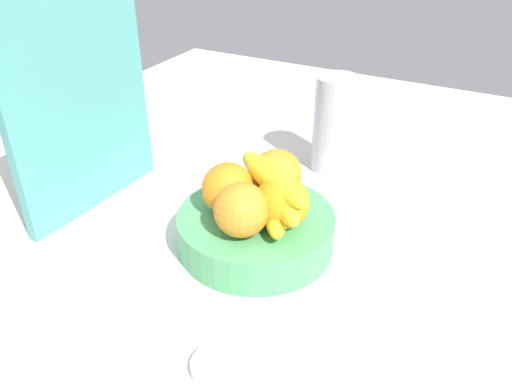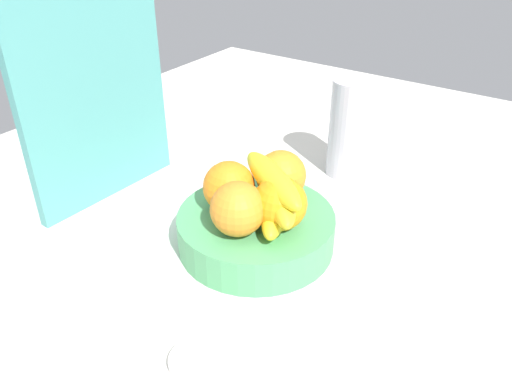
% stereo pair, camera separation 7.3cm
% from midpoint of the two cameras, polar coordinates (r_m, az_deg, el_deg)
% --- Properties ---
extents(ground_plane, '(1.80, 1.40, 0.03)m').
position_cam_midpoint_polar(ground_plane, '(0.81, 1.45, -7.24)').
color(ground_plane, silver).
extents(fruit_bowl, '(0.24, 0.24, 0.06)m').
position_cam_midpoint_polar(fruit_bowl, '(0.79, 2.63, -4.32)').
color(fruit_bowl, '#4EA064').
rests_on(fruit_bowl, ground_plane).
extents(orange_front_left, '(0.08, 0.08, 0.08)m').
position_cam_midpoint_polar(orange_front_left, '(0.77, -0.31, 0.48)').
color(orange_front_left, orange).
rests_on(orange_front_left, fruit_bowl).
extents(orange_front_right, '(0.08, 0.08, 0.08)m').
position_cam_midpoint_polar(orange_front_right, '(0.71, 0.86, -1.98)').
color(orange_front_right, orange).
rests_on(orange_front_right, fruit_bowl).
extents(orange_center, '(0.08, 0.08, 0.08)m').
position_cam_midpoint_polar(orange_center, '(0.73, 5.50, -1.38)').
color(orange_center, orange).
rests_on(orange_center, fruit_bowl).
extents(orange_back_left, '(0.08, 0.08, 0.08)m').
position_cam_midpoint_polar(orange_back_left, '(0.80, 5.38, 1.78)').
color(orange_back_left, orange).
rests_on(orange_back_left, fruit_bowl).
extents(banana_bunch, '(0.17, 0.16, 0.08)m').
position_cam_midpoint_polar(banana_bunch, '(0.75, 5.06, -0.20)').
color(banana_bunch, yellow).
rests_on(banana_bunch, fruit_bowl).
extents(cutting_board, '(0.28, 0.03, 0.36)m').
position_cam_midpoint_polar(cutting_board, '(0.89, -15.23, 9.87)').
color(cutting_board, teal).
rests_on(cutting_board, ground_plane).
extents(thermos_tumbler, '(0.08, 0.08, 0.19)m').
position_cam_midpoint_polar(thermos_tumbler, '(0.99, 12.53, 6.87)').
color(thermos_tumbler, '#BEB6C5').
rests_on(thermos_tumbler, ground_plane).
extents(jar_lid, '(0.07, 0.07, 0.01)m').
position_cam_midpoint_polar(jar_lid, '(0.63, -3.24, -18.41)').
color(jar_lid, silver).
rests_on(jar_lid, ground_plane).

